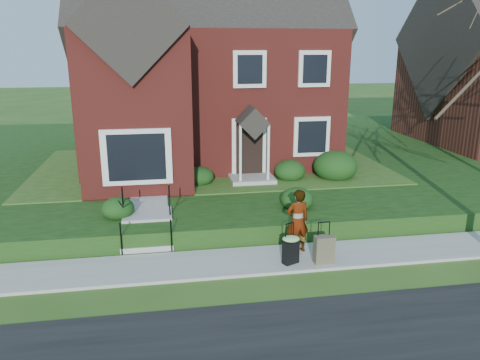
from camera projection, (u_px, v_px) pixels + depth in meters
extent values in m
plane|color=#2D5119|center=(245.00, 263.00, 12.03)|extent=(120.00, 120.00, 0.00)
cube|color=#9E9B93|center=(245.00, 261.00, 12.02)|extent=(60.00, 1.60, 0.08)
cube|color=#15380F|center=(287.00, 154.00, 22.93)|extent=(44.00, 20.00, 0.60)
cube|color=#9E9B93|center=(149.00, 189.00, 16.21)|extent=(1.20, 6.00, 0.06)
cube|color=maroon|center=(206.00, 96.00, 20.63)|extent=(10.00, 8.00, 5.40)
cube|color=maroon|center=(136.00, 111.00, 15.63)|extent=(3.60, 2.40, 5.40)
cube|color=silver|center=(137.00, 156.00, 14.89)|extent=(2.20, 0.30, 1.80)
cube|color=black|center=(249.00, 150.00, 17.41)|extent=(1.00, 0.12, 2.10)
cube|color=black|center=(312.00, 137.00, 17.68)|extent=(1.40, 0.10, 1.50)
cube|color=#9E9B93|center=(147.00, 248.00, 12.55)|extent=(1.40, 0.30, 0.15)
cube|color=#9E9B93|center=(147.00, 238.00, 12.79)|extent=(1.40, 0.30, 0.15)
cube|color=#9E9B93|center=(147.00, 229.00, 13.03)|extent=(1.40, 0.30, 0.15)
cube|color=#9E9B93|center=(147.00, 221.00, 13.28)|extent=(1.40, 0.30, 0.15)
cube|color=#9E9B93|center=(148.00, 214.00, 13.80)|extent=(1.40, 0.80, 0.15)
cylinder|color=black|center=(121.00, 239.00, 12.20)|extent=(0.04, 0.04, 0.90)
cylinder|color=black|center=(123.00, 203.00, 13.18)|extent=(0.04, 0.04, 0.90)
cylinder|color=black|center=(171.00, 236.00, 12.40)|extent=(0.04, 0.04, 0.90)
cylinder|color=black|center=(169.00, 200.00, 13.38)|extent=(0.04, 0.04, 0.90)
ellipsoid|color=black|center=(108.00, 174.00, 16.21)|extent=(1.48, 1.48, 1.04)
ellipsoid|color=black|center=(200.00, 174.00, 16.80)|extent=(1.01, 1.01, 0.71)
ellipsoid|color=black|center=(290.00, 169.00, 17.38)|extent=(1.16, 1.16, 0.81)
ellipsoid|color=black|center=(336.00, 163.00, 17.52)|extent=(1.65, 1.65, 1.15)
ellipsoid|color=black|center=(118.00, 206.00, 13.50)|extent=(0.94, 0.94, 0.66)
ellipsoid|color=black|center=(297.00, 197.00, 14.27)|extent=(1.01, 1.01, 0.71)
imported|color=#999999|center=(298.00, 221.00, 12.31)|extent=(0.67, 0.48, 1.72)
cube|color=black|center=(291.00, 252.00, 11.76)|extent=(0.46, 0.37, 0.60)
cylinder|color=black|center=(292.00, 224.00, 11.55)|extent=(0.23, 0.13, 0.03)
cylinder|color=black|center=(287.00, 233.00, 11.59)|extent=(0.02, 0.02, 0.45)
cylinder|color=black|center=(296.00, 232.00, 11.63)|extent=(0.02, 0.02, 0.45)
cylinder|color=black|center=(285.00, 262.00, 11.81)|extent=(0.06, 0.07, 0.06)
cylinder|color=black|center=(296.00, 261.00, 11.85)|extent=(0.06, 0.07, 0.06)
ellipsoid|color=#91C772|center=(291.00, 238.00, 11.66)|extent=(0.55, 0.51, 0.14)
cube|color=brown|center=(324.00, 249.00, 11.77)|extent=(0.50, 0.29, 0.71)
cylinder|color=black|center=(325.00, 223.00, 11.58)|extent=(0.30, 0.04, 0.03)
cylinder|color=black|center=(319.00, 230.00, 11.61)|extent=(0.02, 0.02, 0.35)
cylinder|color=black|center=(331.00, 229.00, 11.65)|extent=(0.02, 0.02, 0.35)
cylinder|color=black|center=(317.00, 262.00, 11.83)|extent=(0.04, 0.06, 0.06)
cylinder|color=black|center=(330.00, 261.00, 11.89)|extent=(0.04, 0.06, 0.06)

